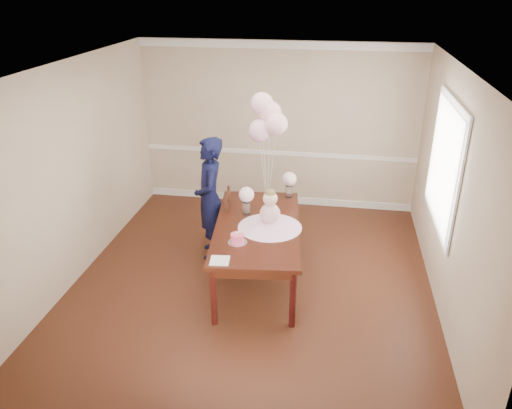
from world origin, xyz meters
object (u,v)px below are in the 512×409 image
at_px(dining_table_top, 257,227).
at_px(dining_chair_seat, 242,229).
at_px(birthday_cake, 237,238).
at_px(woman, 210,199).

bearing_deg(dining_table_top, dining_chair_seat, 114.37).
bearing_deg(birthday_cake, dining_chair_seat, 97.98).
distance_m(dining_chair_seat, woman, 0.60).
bearing_deg(dining_chair_seat, birthday_cake, -86.66).
bearing_deg(dining_chair_seat, dining_table_top, -63.90).
relative_size(dining_table_top, woman, 1.22).
bearing_deg(birthday_cake, dining_table_top, 72.40).
bearing_deg(woman, birthday_cake, 13.37).
bearing_deg(dining_table_top, woman, 138.30).
height_order(birthday_cake, woman, woman).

